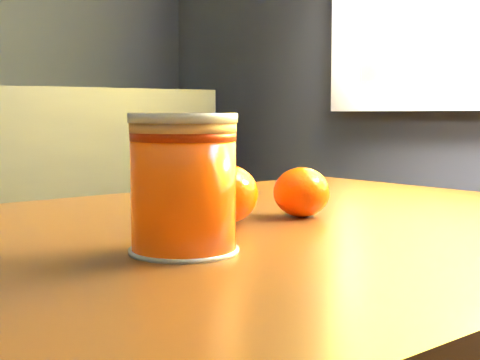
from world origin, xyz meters
TOP-DOWN VIEW (x-y plane):
  - table at (1.02, 0.09)m, footprint 1.05×0.81m
  - juice_glass at (0.93, 0.01)m, footprint 0.09×0.09m
  - orange_front at (1.03, 0.12)m, footprint 0.09×0.09m
  - orange_back at (1.12, 0.12)m, footprint 0.07×0.07m

SIDE VIEW (x-z plane):
  - table at x=1.02m, z-range 0.27..0.99m
  - orange_back at x=1.12m, z-range 0.72..0.77m
  - orange_front at x=1.03m, z-range 0.72..0.78m
  - juice_glass at x=0.93m, z-range 0.72..0.83m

